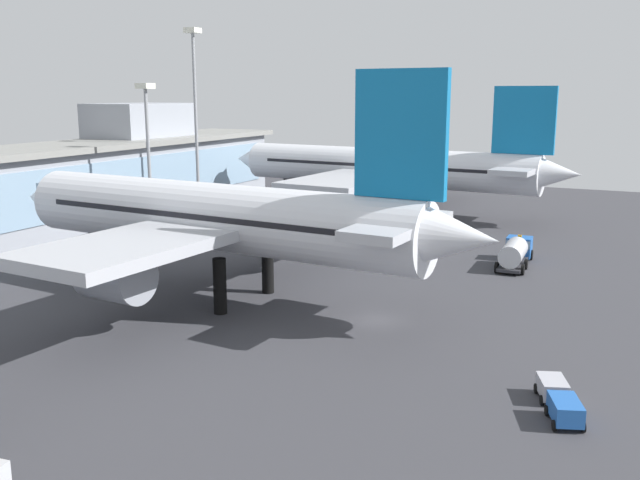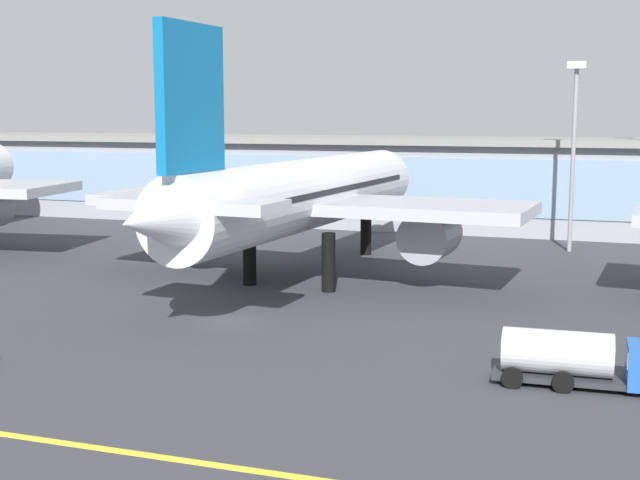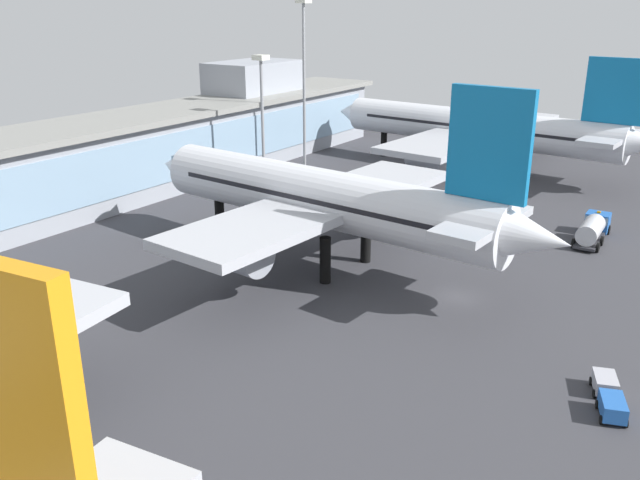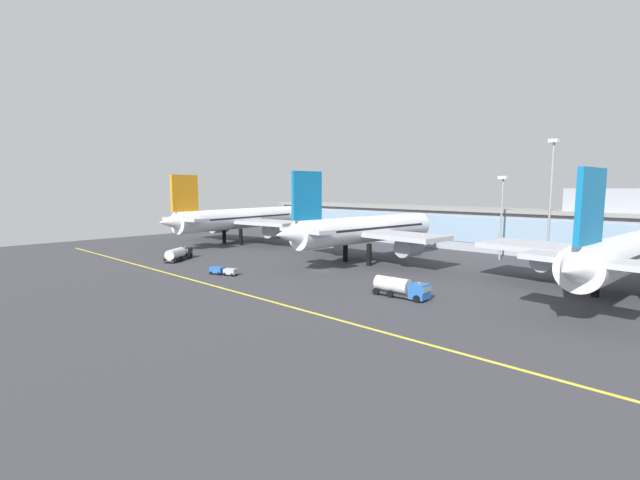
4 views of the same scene
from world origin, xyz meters
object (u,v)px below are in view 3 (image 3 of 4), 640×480
at_px(baggage_tug_near, 609,396).
at_px(apron_light_mast_west, 262,100).
at_px(apron_light_mast_centre, 304,65).
at_px(airliner_far_right, 479,129).
at_px(airliner_near_right, 323,199).
at_px(fuel_tanker_truck, 593,228).

distance_m(baggage_tug_near, apron_light_mast_west, 63.65).
height_order(baggage_tug_near, apron_light_mast_centre, apron_light_mast_centre).
bearing_deg(apron_light_mast_centre, airliner_far_right, -50.55).
xyz_separation_m(airliner_near_right, apron_light_mast_west, (20.36, 23.86, 5.72)).
height_order(airliner_far_right, baggage_tug_near, airliner_far_right).
relative_size(airliner_near_right, apron_light_mast_west, 2.60).
bearing_deg(airliner_near_right, airliner_far_right, -83.53).
xyz_separation_m(airliner_far_right, fuel_tanker_truck, (-24.73, -23.62, -5.37)).
xyz_separation_m(airliner_far_right, apron_light_mast_centre, (-17.86, 21.70, 10.17)).
height_order(fuel_tanker_truck, apron_light_mast_centre, apron_light_mast_centre).
bearing_deg(baggage_tug_near, airliner_far_right, -171.39).
bearing_deg(apron_light_mast_west, apron_light_mast_centre, -1.07).
distance_m(fuel_tanker_truck, baggage_tug_near, 35.42).
relative_size(baggage_tug_near, apron_light_mast_west, 0.30).
distance_m(airliner_near_right, apron_light_mast_west, 31.88).
xyz_separation_m(airliner_near_right, fuel_tanker_truck, (23.63, -21.66, -5.70)).
bearing_deg(baggage_tug_near, apron_light_mast_centre, -147.40).
height_order(airliner_near_right, airliner_far_right, airliner_near_right).
relative_size(airliner_far_right, apron_light_mast_west, 2.91).
relative_size(airliner_far_right, baggage_tug_near, 9.63).
xyz_separation_m(fuel_tanker_truck, baggage_tug_near, (-34.32, -8.71, -0.72)).
distance_m(airliner_far_right, baggage_tug_near, 67.60).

